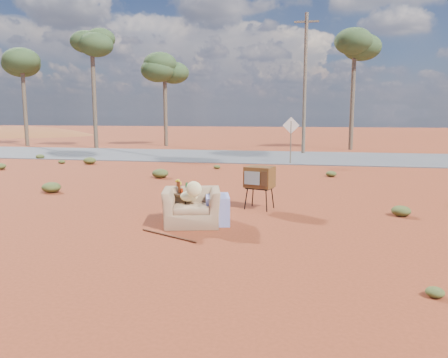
# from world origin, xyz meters

# --- Properties ---
(ground) EXTENTS (140.00, 140.00, 0.00)m
(ground) POSITION_xyz_m (0.00, 0.00, 0.00)
(ground) COLOR maroon
(ground) RESTS_ON ground
(highway) EXTENTS (140.00, 7.00, 0.04)m
(highway) POSITION_xyz_m (0.00, 15.00, 0.02)
(highway) COLOR #565659
(highway) RESTS_ON ground
(dirt_mound) EXTENTS (26.00, 18.00, 2.00)m
(dirt_mound) POSITION_xyz_m (-30.00, 34.00, 0.00)
(dirt_mound) COLOR brown
(dirt_mound) RESTS_ON ground
(armchair) EXTENTS (1.51, 1.19, 1.04)m
(armchair) POSITION_xyz_m (0.06, 0.14, 0.48)
(armchair) COLOR #977452
(armchair) RESTS_ON ground
(tv_unit) EXTENTS (0.78, 0.69, 1.06)m
(tv_unit) POSITION_xyz_m (1.19, 1.92, 0.79)
(tv_unit) COLOR black
(tv_unit) RESTS_ON ground
(side_table) EXTENTS (0.49, 0.49, 0.89)m
(side_table) POSITION_xyz_m (-0.37, 0.41, 0.64)
(side_table) COLOR #362013
(side_table) RESTS_ON ground
(rusty_bar) EXTENTS (1.30, 0.69, 0.04)m
(rusty_bar) POSITION_xyz_m (-0.24, -0.88, 0.02)
(rusty_bar) COLOR #522716
(rusty_bar) RESTS_ON ground
(road_sign) EXTENTS (0.78, 0.06, 2.19)m
(road_sign) POSITION_xyz_m (1.50, 12.00, 1.50)
(road_sign) COLOR brown
(road_sign) RESTS_ON ground
(eucalyptus_far_left) EXTENTS (3.20, 3.20, 7.10)m
(eucalyptus_far_left) POSITION_xyz_m (-18.00, 20.00, 5.94)
(eucalyptus_far_left) COLOR brown
(eucalyptus_far_left) RESTS_ON ground
(eucalyptus_left) EXTENTS (3.20, 3.20, 8.10)m
(eucalyptus_left) POSITION_xyz_m (-12.00, 19.00, 6.92)
(eucalyptus_left) COLOR brown
(eucalyptus_left) RESTS_ON ground
(eucalyptus_near_left) EXTENTS (3.20, 3.20, 6.60)m
(eucalyptus_near_left) POSITION_xyz_m (-8.00, 22.00, 5.45)
(eucalyptus_near_left) COLOR brown
(eucalyptus_near_left) RESTS_ON ground
(eucalyptus_center) EXTENTS (3.20, 3.20, 7.60)m
(eucalyptus_center) POSITION_xyz_m (5.00, 21.00, 6.43)
(eucalyptus_center) COLOR brown
(eucalyptus_center) RESTS_ON ground
(utility_pole_center) EXTENTS (1.40, 0.20, 8.00)m
(utility_pole_center) POSITION_xyz_m (2.00, 17.50, 4.15)
(utility_pole_center) COLOR brown
(utility_pole_center) RESTS_ON ground
(scrub_patch) EXTENTS (17.49, 8.07, 0.33)m
(scrub_patch) POSITION_xyz_m (-0.82, 4.41, 0.14)
(scrub_patch) COLOR #515927
(scrub_patch) RESTS_ON ground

